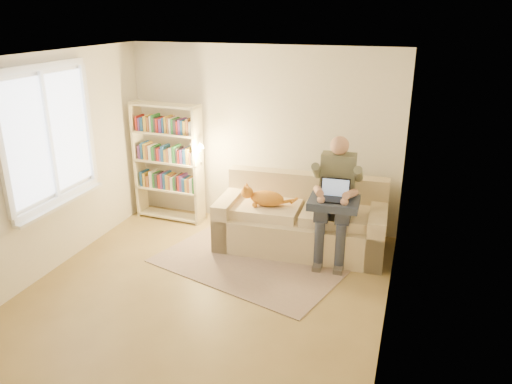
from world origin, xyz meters
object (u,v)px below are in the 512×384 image
(person, at_px, (336,192))
(laptop, at_px, (337,194))
(bookshelf, at_px, (168,157))
(cat, at_px, (261,197))
(sofa, at_px, (302,223))

(person, bearing_deg, laptop, -76.47)
(laptop, relative_size, bookshelf, 0.21)
(person, relative_size, bookshelf, 0.88)
(cat, bearing_deg, sofa, 14.80)
(person, xyz_separation_m, laptop, (0.04, -0.14, 0.02))
(person, bearing_deg, bookshelf, 167.32)
(sofa, height_order, bookshelf, bookshelf)
(sofa, height_order, cat, sofa)
(laptop, xyz_separation_m, bookshelf, (-2.62, 0.59, 0.08))
(sofa, distance_m, cat, 0.66)
(sofa, relative_size, cat, 3.25)
(laptop, bearing_deg, sofa, 147.86)
(laptop, distance_m, bookshelf, 2.69)
(cat, relative_size, bookshelf, 0.39)
(bookshelf, bearing_deg, cat, -13.40)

